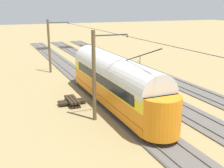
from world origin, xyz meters
TOP-DOWN VIEW (x-y plane):
  - ground_plane at (0.00, 0.00)m, footprint 220.00×220.00m
  - track_streetcar_siding at (-4.56, -0.31)m, footprint 2.80×80.00m
  - track_adjacent_siding at (0.00, -0.31)m, footprint 2.80×80.00m
  - track_third_siding at (4.56, -0.31)m, footprint 2.80×80.00m
  - vintage_streetcar at (4.56, 4.28)m, footprint 2.65×16.94m
  - catenary_pole_foreground at (7.11, -10.16)m, footprint 2.86×0.28m
  - catenary_pole_mid_near at (7.11, 6.64)m, footprint 2.86×0.28m
  - overhead_wire_run at (4.60, 14.28)m, footprint 2.65×54.39m
  - switch_stand at (-6.02, -10.49)m, footprint 0.50×0.30m
  - spare_tie_stack at (7.86, 2.70)m, footprint 2.40×2.40m

SIDE VIEW (x-z plane):
  - ground_plane at x=0.00m, z-range 0.00..0.00m
  - track_streetcar_siding at x=-4.56m, z-range -0.04..0.14m
  - track_adjacent_siding at x=0.00m, z-range -0.04..0.14m
  - track_third_siding at x=4.56m, z-range -0.04..0.14m
  - spare_tie_stack at x=7.86m, z-range 0.00..0.54m
  - switch_stand at x=-6.02m, z-range 0.08..1.32m
  - vintage_streetcar at x=4.56m, z-range -0.59..5.11m
  - catenary_pole_foreground at x=7.11m, z-range 0.16..6.84m
  - catenary_pole_mid_near at x=7.11m, z-range 0.16..6.84m
  - overhead_wire_run at x=4.60m, z-range 6.04..6.22m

